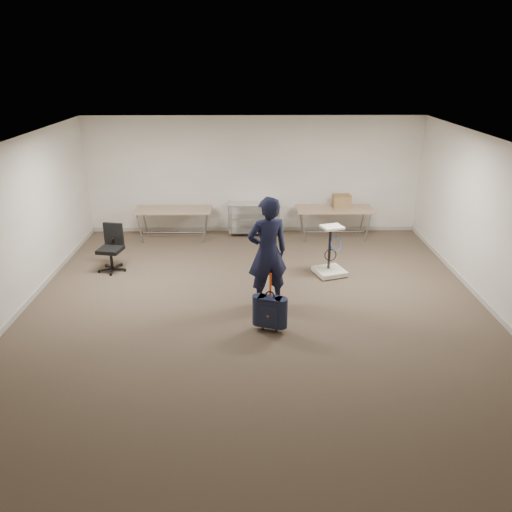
{
  "coord_description": "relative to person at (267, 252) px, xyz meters",
  "views": [
    {
      "loc": [
        -0.1,
        -7.34,
        4.02
      ],
      "look_at": [
        -0.0,
        0.3,
        0.98
      ],
      "focal_mm": 35.0,
      "sensor_mm": 36.0,
      "label": 1
    }
  ],
  "objects": [
    {
      "name": "ground",
      "position": [
        -0.2,
        -0.5,
        -0.97
      ],
      "size": [
        9.0,
        9.0,
        0.0
      ],
      "primitive_type": "plane",
      "color": "#483B2C",
      "rests_on": "ground"
    },
    {
      "name": "room_shell",
      "position": [
        -0.2,
        0.88,
        -0.92
      ],
      "size": [
        8.0,
        9.0,
        9.0
      ],
      "color": "beige",
      "rests_on": "ground"
    },
    {
      "name": "folding_table_left",
      "position": [
        -2.1,
        3.45,
        -0.29
      ],
      "size": [
        1.8,
        0.75,
        0.73
      ],
      "color": "tan",
      "rests_on": "ground"
    },
    {
      "name": "folding_table_right",
      "position": [
        1.7,
        3.45,
        -0.29
      ],
      "size": [
        1.8,
        0.75,
        0.73
      ],
      "color": "tan",
      "rests_on": "ground"
    },
    {
      "name": "wire_shelf",
      "position": [
        -0.2,
        3.7,
        -0.53
      ],
      "size": [
        1.22,
        0.47,
        0.8
      ],
      "color": "silver",
      "rests_on": "ground"
    },
    {
      "name": "person",
      "position": [
        0.0,
        0.0,
        0.0
      ],
      "size": [
        0.81,
        0.65,
        1.94
      ],
      "primitive_type": "imported",
      "rotation": [
        0.0,
        0.0,
        3.44
      ],
      "color": "black",
      "rests_on": "ground"
    },
    {
      "name": "suitcase",
      "position": [
        0.01,
        -0.93,
        -0.64
      ],
      "size": [
        0.41,
        0.31,
        0.99
      ],
      "color": "#161F33",
      "rests_on": "ground"
    },
    {
      "name": "office_chair",
      "position": [
        -3.09,
        1.56,
        -0.68
      ],
      "size": [
        0.57,
        0.57,
        0.95
      ],
      "color": "black",
      "rests_on": "ground"
    },
    {
      "name": "equipment_cart",
      "position": [
        1.29,
        1.26,
        -0.7
      ],
      "size": [
        0.7,
        0.7,
        1.02
      ],
      "color": "#F0E3CE",
      "rests_on": "ground"
    },
    {
      "name": "cardboard_box",
      "position": [
        1.87,
        3.53,
        -0.09
      ],
      "size": [
        0.43,
        0.33,
        0.31
      ],
      "primitive_type": "cube",
      "rotation": [
        0.0,
        0.0,
        0.05
      ],
      "color": "olive",
      "rests_on": "folding_table_right"
    }
  ]
}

